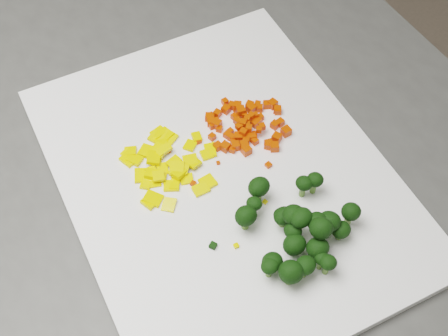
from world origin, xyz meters
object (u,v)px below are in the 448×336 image
Objects in this scene: cutting_board at (224,176)px; carrot_pile at (247,118)px; broccoli_pile at (300,219)px; pepper_pile at (171,162)px; counter_block at (248,334)px.

cutting_board is 0.09m from carrot_pile.
broccoli_pile is (0.12, -0.01, 0.04)m from cutting_board.
broccoli_pile reaches higher than pepper_pile.
pepper_pile is at bearing -150.32° from cutting_board.
cutting_board is 3.75× the size of broccoli_pile.
carrot_pile is (-0.08, 0.08, 0.48)m from counter_block.
carrot_pile is 0.83× the size of broccoli_pile.
pepper_pile reaches higher than cutting_board.
cutting_board is at bearing 173.10° from broccoli_pile.
cutting_board is at bearing -73.06° from carrot_pile.
cutting_board reaches higher than counter_block.
pepper_pile is 0.97× the size of broccoli_pile.
carrot_pile is 0.17m from broccoli_pile.
counter_block is 0.50m from broccoli_pile.
carrot_pile is at bearing 106.94° from cutting_board.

